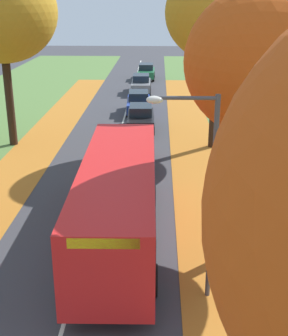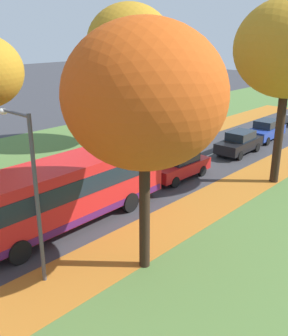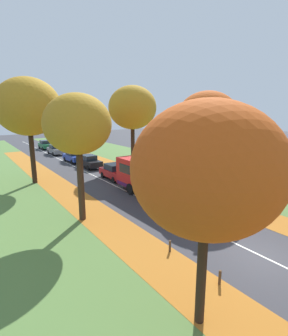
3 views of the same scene
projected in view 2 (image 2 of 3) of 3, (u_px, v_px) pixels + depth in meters
The scene contains 11 objects.
grass_verge_left at pixel (95, 140), 31.90m from camera, with size 12.00×90.00×0.01m, color #517538.
leaf_litter_left at pixel (70, 171), 24.79m from camera, with size 2.80×60.00×0.00m, color #B26B23.
leaf_litter_right at pixel (187, 215), 18.91m from camera, with size 2.80×60.00×0.00m, color #B26B23.
road_centre_line at pixel (186, 164), 26.02m from camera, with size 0.12×80.00×0.01m, color silver.
tree_left_mid at pixel (130, 43), 28.16m from camera, with size 6.15×6.15×10.31m.
tree_right_near at pixel (145, 96), 12.74m from camera, with size 5.45×5.45×8.86m.
streetlamp_right at pixel (30, 180), 12.95m from camera, with size 1.89×0.28×6.00m.
bus at pixel (65, 190), 17.46m from camera, with size 2.80×10.44×2.98m.
car_red_lead at pixel (179, 165), 23.37m from camera, with size 1.85×4.24×1.62m.
car_black_following at pixel (239, 143), 28.05m from camera, with size 1.88×4.25×1.62m.
car_blue_third_in_line at pixel (266, 130), 31.55m from camera, with size 1.90×4.26×1.62m.
Camera 2 is at (14.64, 0.00, 8.40)m, focal length 42.00 mm.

